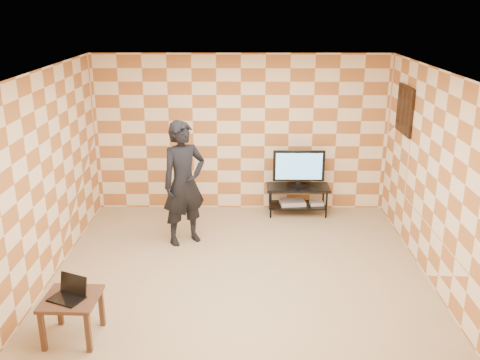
# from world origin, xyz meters

# --- Properties ---
(floor) EXTENTS (5.00, 5.00, 0.00)m
(floor) POSITION_xyz_m (0.00, 0.00, 0.00)
(floor) COLOR tan
(floor) RESTS_ON ground
(wall_back) EXTENTS (5.00, 0.02, 2.70)m
(wall_back) POSITION_xyz_m (0.00, 2.50, 1.35)
(wall_back) COLOR #FAE0B8
(wall_back) RESTS_ON ground
(wall_front) EXTENTS (5.00, 0.02, 2.70)m
(wall_front) POSITION_xyz_m (0.00, -2.50, 1.35)
(wall_front) COLOR #FAE0B8
(wall_front) RESTS_ON ground
(wall_left) EXTENTS (0.02, 5.00, 2.70)m
(wall_left) POSITION_xyz_m (-2.50, 0.00, 1.35)
(wall_left) COLOR #FAE0B8
(wall_left) RESTS_ON ground
(wall_right) EXTENTS (0.02, 5.00, 2.70)m
(wall_right) POSITION_xyz_m (2.50, 0.00, 1.35)
(wall_right) COLOR #FAE0B8
(wall_right) RESTS_ON ground
(ceiling) EXTENTS (5.00, 5.00, 0.02)m
(ceiling) POSITION_xyz_m (0.00, 0.00, 2.70)
(ceiling) COLOR white
(ceiling) RESTS_ON wall_back
(wall_art) EXTENTS (0.04, 0.72, 0.72)m
(wall_art) POSITION_xyz_m (2.47, 1.55, 1.95)
(wall_art) COLOR black
(wall_art) RESTS_ON wall_right
(tv_stand) EXTENTS (1.07, 0.48, 0.50)m
(tv_stand) POSITION_xyz_m (0.98, 2.20, 0.37)
(tv_stand) COLOR black
(tv_stand) RESTS_ON floor
(tv) EXTENTS (0.87, 0.16, 0.63)m
(tv) POSITION_xyz_m (0.98, 2.20, 0.85)
(tv) COLOR black
(tv) RESTS_ON tv_stand
(dvd_player) EXTENTS (0.45, 0.35, 0.07)m
(dvd_player) POSITION_xyz_m (0.89, 2.21, 0.21)
(dvd_player) COLOR #BCBCBE
(dvd_player) RESTS_ON tv_stand
(game_console) EXTENTS (0.24, 0.19, 0.05)m
(game_console) POSITION_xyz_m (1.31, 2.19, 0.20)
(game_console) COLOR silver
(game_console) RESTS_ON tv_stand
(side_table) EXTENTS (0.60, 0.60, 0.50)m
(side_table) POSITION_xyz_m (-1.79, -1.41, 0.41)
(side_table) COLOR #3C271A
(side_table) RESTS_ON floor
(laptop) EXTENTS (0.43, 0.39, 0.23)m
(laptop) POSITION_xyz_m (-1.80, -1.42, 0.55)
(laptop) COLOR black
(laptop) RESTS_ON side_table
(person) EXTENTS (0.82, 0.75, 1.88)m
(person) POSITION_xyz_m (-0.83, 1.07, 0.94)
(person) COLOR black
(person) RESTS_ON floor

